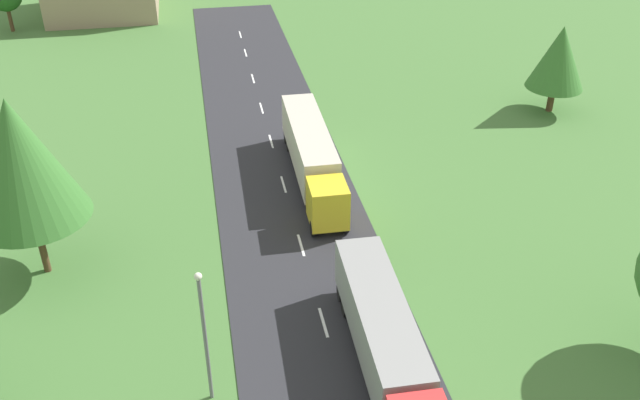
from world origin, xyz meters
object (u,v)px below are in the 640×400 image
Objects in this scene: truck_second at (386,342)px; tree_oak at (20,160)px; tree_elm at (559,57)px; truck_third at (312,154)px; lamppost_second at (204,331)px.

truck_second is 22.00m from tree_oak.
tree_elm is (22.89, 27.94, 2.81)m from truck_second.
tree_elm reaches higher than truck_third.
truck_second is at bearing -129.33° from tree_elm.
truck_second is at bearing -34.01° from tree_oak.
lamppost_second is at bearing -138.40° from tree_elm.
tree_elm reaches higher than truck_second.
lamppost_second reaches higher than truck_third.
lamppost_second is (-8.52, 0.05, 2.09)m from truck_second.
tree_elm is (31.41, 27.88, 0.72)m from lamppost_second.
lamppost_second is 42.00m from tree_elm.
tree_oak is at bearing -156.41° from truck_third.
tree_oak is (-17.68, 11.93, 5.43)m from truck_second.
truck_third is 1.34× the size of tree_oak.
truck_second is 1.22× the size of tree_oak.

